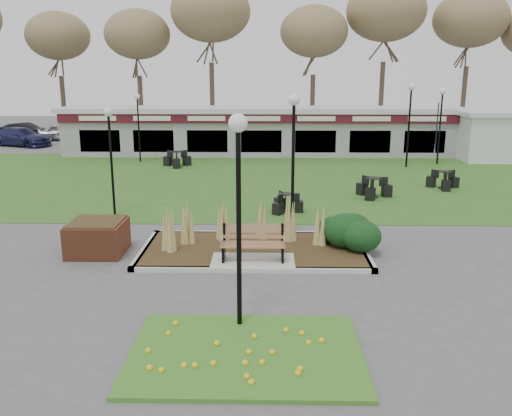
{
  "coord_description": "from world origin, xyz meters",
  "views": [
    {
      "loc": [
        0.37,
        -13.45,
        4.98
      ],
      "look_at": [
        0.04,
        2.0,
        1.09
      ],
      "focal_mm": 38.0,
      "sensor_mm": 36.0,
      "label": 1
    }
  ],
  "objects_px": {
    "lamp_post_near_right": "(293,133)",
    "car_blue": "(21,137)",
    "lamp_post_mid_right": "(410,107)",
    "lamp_post_mid_left": "(110,138)",
    "car_silver": "(64,132)",
    "park_bench": "(253,242)",
    "food_pavilion": "(262,131)",
    "patio_umbrella": "(436,140)",
    "bistro_set_d": "(444,183)",
    "lamp_post_far_right": "(441,109)",
    "service_hut": "(496,135)",
    "brick_planter": "(97,237)",
    "car_black": "(25,131)",
    "lamp_post_near_left": "(238,176)",
    "bistro_set_a": "(177,161)",
    "lamp_post_far_left": "(138,113)",
    "bistro_set_b": "(285,206)",
    "bistro_set_c": "(373,191)"
  },
  "relations": [
    {
      "from": "bistro_set_b",
      "to": "car_black",
      "type": "distance_m",
      "value": 28.44
    },
    {
      "from": "bistro_set_b",
      "to": "car_silver",
      "type": "bearing_deg",
      "value": 126.91
    },
    {
      "from": "park_bench",
      "to": "car_silver",
      "type": "xyz_separation_m",
      "value": [
        -14.94,
        26.75,
        0.03
      ]
    },
    {
      "from": "service_hut",
      "to": "bistro_set_a",
      "type": "distance_m",
      "value": 18.24
    },
    {
      "from": "patio_umbrella",
      "to": "bistro_set_a",
      "type": "bearing_deg",
      "value": -179.49
    },
    {
      "from": "lamp_post_far_left",
      "to": "bistro_set_b",
      "type": "height_order",
      "value": "lamp_post_far_left"
    },
    {
      "from": "food_pavilion",
      "to": "bistro_set_d",
      "type": "distance_m",
      "value": 12.92
    },
    {
      "from": "food_pavilion",
      "to": "patio_umbrella",
      "type": "height_order",
      "value": "food_pavilion"
    },
    {
      "from": "food_pavilion",
      "to": "patio_umbrella",
      "type": "bearing_deg",
      "value": -25.44
    },
    {
      "from": "bistro_set_d",
      "to": "park_bench",
      "type": "bearing_deg",
      "value": -129.8
    },
    {
      "from": "service_hut",
      "to": "bistro_set_b",
      "type": "bearing_deg",
      "value": -135.44
    },
    {
      "from": "lamp_post_far_right",
      "to": "lamp_post_far_left",
      "type": "relative_size",
      "value": 1.08
    },
    {
      "from": "brick_planter",
      "to": "car_blue",
      "type": "distance_m",
      "value": 25.71
    },
    {
      "from": "service_hut",
      "to": "car_black",
      "type": "height_order",
      "value": "service_hut"
    },
    {
      "from": "lamp_post_near_left",
      "to": "lamp_post_far_right",
      "type": "height_order",
      "value": "lamp_post_near_left"
    },
    {
      "from": "bistro_set_a",
      "to": "patio_umbrella",
      "type": "height_order",
      "value": "patio_umbrella"
    },
    {
      "from": "bistro_set_d",
      "to": "car_silver",
      "type": "height_order",
      "value": "car_silver"
    },
    {
      "from": "service_hut",
      "to": "bistro_set_b",
      "type": "xyz_separation_m",
      "value": [
        -12.46,
        -12.27,
        -1.2
      ]
    },
    {
      "from": "patio_umbrella",
      "to": "food_pavilion",
      "type": "bearing_deg",
      "value": 154.56
    },
    {
      "from": "food_pavilion",
      "to": "lamp_post_far_left",
      "type": "relative_size",
      "value": 6.44
    },
    {
      "from": "food_pavilion",
      "to": "car_blue",
      "type": "height_order",
      "value": "food_pavilion"
    },
    {
      "from": "lamp_post_near_right",
      "to": "car_blue",
      "type": "distance_m",
      "value": 27.2
    },
    {
      "from": "car_silver",
      "to": "car_black",
      "type": "xyz_separation_m",
      "value": [
        -2.89,
        0.0,
        0.02
      ]
    },
    {
      "from": "bistro_set_d",
      "to": "car_black",
      "type": "distance_m",
      "value": 31.03
    },
    {
      "from": "lamp_post_near_right",
      "to": "bistro_set_d",
      "type": "xyz_separation_m",
      "value": [
        6.93,
        6.76,
        -2.9
      ]
    },
    {
      "from": "lamp_post_mid_right",
      "to": "lamp_post_mid_left",
      "type": "bearing_deg",
      "value": -141.26
    },
    {
      "from": "brick_planter",
      "to": "bistro_set_d",
      "type": "xyz_separation_m",
      "value": [
        12.49,
        8.96,
        -0.2
      ]
    },
    {
      "from": "park_bench",
      "to": "service_hut",
      "type": "height_order",
      "value": "service_hut"
    },
    {
      "from": "lamp_post_far_right",
      "to": "car_blue",
      "type": "xyz_separation_m",
      "value": [
        -26.44,
        7.06,
        -2.38
      ]
    },
    {
      "from": "brick_planter",
      "to": "service_hut",
      "type": "height_order",
      "value": "service_hut"
    },
    {
      "from": "lamp_post_mid_left",
      "to": "lamp_post_far_right",
      "type": "height_order",
      "value": "lamp_post_far_right"
    },
    {
      "from": "lamp_post_near_left",
      "to": "patio_umbrella",
      "type": "height_order",
      "value": "lamp_post_near_left"
    },
    {
      "from": "brick_planter",
      "to": "bistro_set_a",
      "type": "relative_size",
      "value": 0.98
    },
    {
      "from": "car_blue",
      "to": "car_black",
      "type": "bearing_deg",
      "value": 41.92
    },
    {
      "from": "lamp_post_mid_left",
      "to": "patio_umbrella",
      "type": "relative_size",
      "value": 1.63
    },
    {
      "from": "service_hut",
      "to": "lamp_post_far_right",
      "type": "relative_size",
      "value": 1.06
    },
    {
      "from": "bistro_set_a",
      "to": "bistro_set_c",
      "type": "xyz_separation_m",
      "value": [
        9.19,
        -7.21,
        -0.01
      ]
    },
    {
      "from": "lamp_post_near_right",
      "to": "car_silver",
      "type": "bearing_deg",
      "value": 124.09
    },
    {
      "from": "park_bench",
      "to": "food_pavilion",
      "type": "height_order",
      "value": "food_pavilion"
    },
    {
      "from": "lamp_post_near_right",
      "to": "lamp_post_far_left",
      "type": "bearing_deg",
      "value": 120.25
    },
    {
      "from": "park_bench",
      "to": "lamp_post_near_right",
      "type": "xyz_separation_m",
      "value": [
        1.17,
        2.95,
        2.58
      ]
    },
    {
      "from": "lamp_post_near_right",
      "to": "car_silver",
      "type": "xyz_separation_m",
      "value": [
        -16.11,
        23.8,
        -2.55
      ]
    },
    {
      "from": "food_pavilion",
      "to": "lamp_post_mid_right",
      "type": "bearing_deg",
      "value": -29.53
    },
    {
      "from": "bistro_set_d",
      "to": "lamp_post_near_left",
      "type": "bearing_deg",
      "value": -121.55
    },
    {
      "from": "lamp_post_near_left",
      "to": "bistro_set_a",
      "type": "bearing_deg",
      "value": 102.93
    },
    {
      "from": "lamp_post_near_right",
      "to": "lamp_post_far_right",
      "type": "xyz_separation_m",
      "value": [
        8.64,
        13.35,
        -0.16
      ]
    },
    {
      "from": "patio_umbrella",
      "to": "car_black",
      "type": "height_order",
      "value": "patio_umbrella"
    },
    {
      "from": "food_pavilion",
      "to": "brick_planter",
      "type": "bearing_deg",
      "value": -103.06
    },
    {
      "from": "park_bench",
      "to": "lamp_post_far_left",
      "type": "distance_m",
      "value": 18.24
    },
    {
      "from": "lamp_post_mid_left",
      "to": "car_silver",
      "type": "height_order",
      "value": "lamp_post_mid_left"
    }
  ]
}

